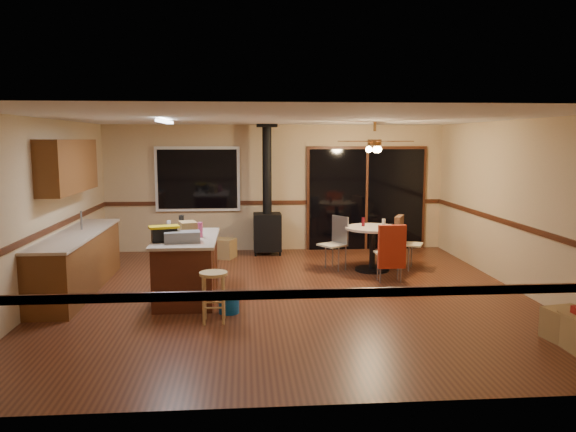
{
  "coord_description": "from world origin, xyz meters",
  "views": [
    {
      "loc": [
        -0.67,
        -8.09,
        2.3
      ],
      "look_at": [
        0.0,
        0.3,
        1.15
      ],
      "focal_mm": 35.0,
      "sensor_mm": 36.0,
      "label": 1
    }
  ],
  "objects": [
    {
      "name": "floor",
      "position": [
        0.0,
        0.0,
        0.0
      ],
      "size": [
        7.0,
        7.0,
        0.0
      ],
      "primitive_type": "plane",
      "color": "#502716",
      "rests_on": "ground"
    },
    {
      "name": "ceiling",
      "position": [
        0.0,
        0.0,
        2.6
      ],
      "size": [
        7.0,
        7.0,
        0.0
      ],
      "primitive_type": "plane",
      "rotation": [
        3.14,
        0.0,
        0.0
      ],
      "color": "silver",
      "rests_on": "ground"
    },
    {
      "name": "wall_back",
      "position": [
        0.0,
        3.5,
        1.3
      ],
      "size": [
        7.0,
        0.0,
        7.0
      ],
      "primitive_type": "plane",
      "rotation": [
        1.57,
        0.0,
        0.0
      ],
      "color": "tan",
      "rests_on": "ground"
    },
    {
      "name": "wall_front",
      "position": [
        0.0,
        -3.5,
        1.3
      ],
      "size": [
        7.0,
        0.0,
        7.0
      ],
      "primitive_type": "plane",
      "rotation": [
        -1.57,
        0.0,
        0.0
      ],
      "color": "tan",
      "rests_on": "ground"
    },
    {
      "name": "wall_left",
      "position": [
        -3.5,
        0.0,
        1.3
      ],
      "size": [
        0.0,
        7.0,
        7.0
      ],
      "primitive_type": "plane",
      "rotation": [
        1.57,
        0.0,
        1.57
      ],
      "color": "tan",
      "rests_on": "ground"
    },
    {
      "name": "wall_right",
      "position": [
        3.5,
        0.0,
        1.3
      ],
      "size": [
        0.0,
        7.0,
        7.0
      ],
      "primitive_type": "plane",
      "rotation": [
        1.57,
        0.0,
        -1.57
      ],
      "color": "tan",
      "rests_on": "ground"
    },
    {
      "name": "chair_rail",
      "position": [
        0.0,
        0.0,
        1.0
      ],
      "size": [
        7.0,
        7.0,
        0.08
      ],
      "primitive_type": null,
      "color": "#431F10",
      "rests_on": "ground"
    },
    {
      "name": "window",
      "position": [
        -1.6,
        3.45,
        1.5
      ],
      "size": [
        1.72,
        0.1,
        1.32
      ],
      "primitive_type": "cube",
      "color": "black",
      "rests_on": "ground"
    },
    {
      "name": "sliding_door",
      "position": [
        1.9,
        3.45,
        1.05
      ],
      "size": [
        2.52,
        0.1,
        2.1
      ],
      "primitive_type": "cube",
      "color": "black",
      "rests_on": "ground"
    },
    {
      "name": "lower_cabinets",
      "position": [
        -3.2,
        0.5,
        0.43
      ],
      "size": [
        0.6,
        3.0,
        0.86
      ],
      "primitive_type": "cube",
      "color": "brown",
      "rests_on": "ground"
    },
    {
      "name": "countertop",
      "position": [
        -3.2,
        0.5,
        0.88
      ],
      "size": [
        0.64,
        3.04,
        0.04
      ],
      "primitive_type": "cube",
      "color": "#BDA993",
      "rests_on": "lower_cabinets"
    },
    {
      "name": "upper_cabinets",
      "position": [
        -3.33,
        0.7,
        1.9
      ],
      "size": [
        0.35,
        2.0,
        0.8
      ],
      "primitive_type": "cube",
      "color": "brown",
      "rests_on": "ground"
    },
    {
      "name": "kitchen_island",
      "position": [
        -1.5,
        0.0,
        0.45
      ],
      "size": [
        0.88,
        1.68,
        0.9
      ],
      "color": "#4D2113",
      "rests_on": "ground"
    },
    {
      "name": "wood_stove",
      "position": [
        -0.2,
        3.05,
        0.73
      ],
      "size": [
        0.55,
        0.5,
        2.52
      ],
      "color": "black",
      "rests_on": "ground"
    },
    {
      "name": "ceiling_fan",
      "position": [
        1.58,
        1.47,
        2.21
      ],
      "size": [
        0.24,
        0.24,
        0.55
      ],
      "color": "brown",
      "rests_on": "ceiling"
    },
    {
      "name": "fluorescent_strip",
      "position": [
        -1.8,
        0.3,
        2.56
      ],
      "size": [
        0.1,
        1.2,
        0.04
      ],
      "primitive_type": "cube",
      "color": "white",
      "rests_on": "ceiling"
    },
    {
      "name": "toolbox_grey",
      "position": [
        -1.51,
        -0.42,
        0.97
      ],
      "size": [
        0.51,
        0.32,
        0.15
      ],
      "primitive_type": "cube",
      "rotation": [
        0.0,
        0.0,
        0.11
      ],
      "color": "slate",
      "rests_on": "kitchen_island"
    },
    {
      "name": "toolbox_black",
      "position": [
        -1.77,
        -0.35,
        0.99
      ],
      "size": [
        0.38,
        0.27,
        0.19
      ],
      "primitive_type": "cube",
      "rotation": [
        0.0,
        0.0,
        0.28
      ],
      "color": "black",
      "rests_on": "kitchen_island"
    },
    {
      "name": "toolbox_yellow_lid",
      "position": [
        -1.77,
        -0.35,
        1.1
      ],
      "size": [
        0.45,
        0.32,
        0.03
      ],
      "primitive_type": "cube",
      "rotation": [
        0.0,
        0.0,
        0.28
      ],
      "color": "gold",
      "rests_on": "toolbox_black"
    },
    {
      "name": "box_on_island",
      "position": [
        -1.49,
        0.11,
        1.0
      ],
      "size": [
        0.31,
        0.37,
        0.21
      ],
      "primitive_type": "cube",
      "rotation": [
        0.0,
        0.0,
        0.3
      ],
      "color": "olive",
      "rests_on": "kitchen_island"
    },
    {
      "name": "bottle_dark",
      "position": [
        -1.6,
        0.35,
        1.04
      ],
      "size": [
        0.09,
        0.09,
        0.27
      ],
      "primitive_type": "cylinder",
      "rotation": [
        0.0,
        0.0,
        -0.22
      ],
      "color": "black",
      "rests_on": "kitchen_island"
    },
    {
      "name": "bottle_pink",
      "position": [
        -1.29,
        -0.03,
        1.01
      ],
      "size": [
        0.09,
        0.09,
        0.22
      ],
      "primitive_type": "cylinder",
      "rotation": [
        0.0,
        0.0,
        -0.33
      ],
      "color": "#D84C8C",
      "rests_on": "kitchen_island"
    },
    {
      "name": "bottle_white",
      "position": [
        -1.8,
        0.36,
        0.99
      ],
      "size": [
        0.08,
        0.08,
        0.19
      ],
      "primitive_type": "cylinder",
      "rotation": [
        0.0,
        0.0,
        -0.28
      ],
      "color": "white",
      "rests_on": "kitchen_island"
    },
    {
      "name": "bar_stool",
      "position": [
        -1.06,
        -1.16,
        0.32
      ],
      "size": [
        0.45,
        0.45,
        0.65
      ],
      "primitive_type": "cylinder",
      "rotation": [
        0.0,
        0.0,
        0.33
      ],
      "color": "tan",
      "rests_on": "floor"
    },
    {
      "name": "blue_bucket",
      "position": [
        -0.88,
        -0.8,
        0.11
      ],
      "size": [
        0.33,
        0.33,
        0.23
      ],
      "primitive_type": "cylinder",
      "rotation": [
        0.0,
        0.0,
        -0.25
      ],
      "color": "#0B50A6",
      "rests_on": "floor"
    },
    {
      "name": "dining_table",
      "position": [
        1.58,
        1.47,
        0.53
      ],
      "size": [
        0.97,
        0.97,
        0.78
      ],
      "color": "black",
      "rests_on": "ground"
    },
    {
      "name": "glass_red",
      "position": [
        1.43,
        1.57,
        0.86
      ],
      "size": [
        0.07,
        0.07,
        0.16
      ],
      "primitive_type": "cylinder",
      "rotation": [
        0.0,
        0.0,
        0.32
      ],
      "color": "#590C14",
      "rests_on": "dining_table"
    },
    {
      "name": "glass_cream",
      "position": [
        1.76,
        1.42,
        0.85
      ],
      "size": [
        0.08,
        0.08,
        0.15
      ],
      "primitive_type": "cylinder",
      "rotation": [
        0.0,
        0.0,
        0.28
      ],
      "color": "beige",
      "rests_on": "dining_table"
    },
    {
      "name": "chair_left",
      "position": [
        0.97,
        1.63,
        0.59
      ],
      "size": [
        0.56,
        0.56,
        0.51
      ],
      "color": "#B9AF8A",
      "rests_on": "ground"
    },
    {
      "name": "chair_near",
      "position": [
        1.69,
        0.59,
        0.6
      ],
      "size": [
        0.44,
        0.47,
        0.7
      ],
      "color": "#B9AF8A",
      "rests_on": "ground"
    },
    {
      "name": "chair_right",
      "position": [
        2.12,
        1.6,
        0.6
      ],
      "size": [
        0.59,
        0.57,
        0.7
      ],
      "color": "#B9AF8A",
      "rests_on": "ground"
    },
    {
      "name": "box_under_window",
      "position": [
        -1.1,
        2.75,
        0.19
      ],
      "size": [
        0.58,
        0.53,
        0.38
      ],
      "primitive_type": "cube",
      "rotation": [
        0.0,
        0.0,
        -0.38
      ],
      "color": "olive",
      "rests_on": "floor"
    },
    {
      "name": "box_corner_b",
      "position": [
        3.04,
        -2.12,
        0.18
      ],
      "size": [
        0.52,
        0.46,
        0.36
      ],
      "primitive_type": "cube",
      "rotation": [
        0.0,
        0.0,
        0.19
      ],
      "color": "olive",
      "rests_on": "floor"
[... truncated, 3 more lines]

